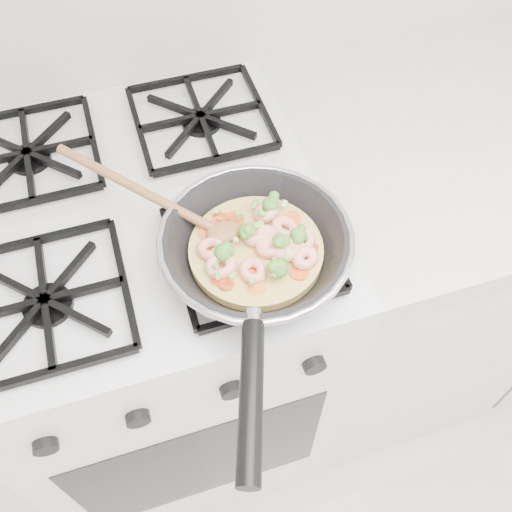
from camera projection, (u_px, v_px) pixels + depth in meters
name	position (u px, v px, depth m)	size (l,w,h in m)	color
stove	(169.00, 332.00, 1.27)	(0.60, 0.60, 0.92)	white
counter_right	(483.00, 247.00, 1.42)	(1.00, 0.60, 0.90)	white
skillet	(256.00, 249.00, 0.79)	(0.38, 0.53, 0.10)	black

